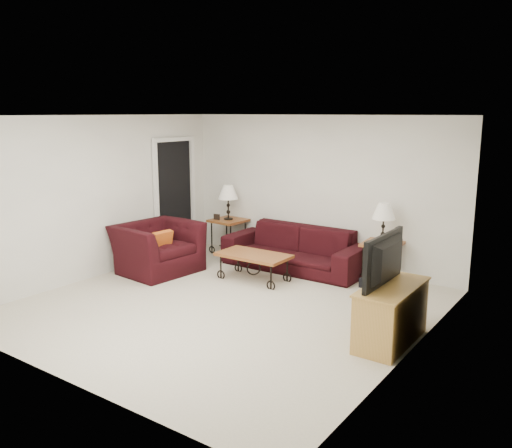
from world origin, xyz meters
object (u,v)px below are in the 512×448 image
at_px(coffee_table, 254,267).
at_px(armchair, 158,248).
at_px(lamp_left, 228,202).
at_px(sofa, 294,248).
at_px(backpack, 370,279).
at_px(television, 392,260).
at_px(side_table_right, 381,262).
at_px(tv_stand, 391,314).
at_px(side_table_left, 229,236).
at_px(lamp_right, 383,223).

relative_size(coffee_table, armchair, 0.91).
bearing_deg(lamp_left, sofa, -6.79).
distance_m(armchair, backpack, 3.39).
xyz_separation_m(television, backpack, (-0.84, 1.42, -0.74)).
bearing_deg(side_table_right, television, -65.63).
height_order(television, backpack, television).
bearing_deg(tv_stand, coffee_table, 159.08).
xyz_separation_m(sofa, lamp_left, (-1.51, 0.18, 0.60)).
bearing_deg(television, backpack, -149.50).
bearing_deg(coffee_table, sofa, 77.53).
relative_size(side_table_right, television, 0.61).
bearing_deg(coffee_table, armchair, -160.70).
bearing_deg(lamp_left, side_table_left, 0.00).
bearing_deg(lamp_left, tv_stand, -27.71).
xyz_separation_m(side_table_left, lamp_right, (2.95, 0.00, 0.60)).
distance_m(coffee_table, backpack, 1.78).
bearing_deg(backpack, tv_stand, -41.23).
xyz_separation_m(side_table_left, lamp_left, (0.00, 0.00, 0.63)).
xyz_separation_m(side_table_left, side_table_right, (2.95, 0.00, -0.01)).
distance_m(lamp_right, tv_stand, 2.33).
xyz_separation_m(lamp_left, backpack, (3.04, -0.63, -0.73)).
relative_size(side_table_left, coffee_table, 0.57).
bearing_deg(television, tv_stand, 90.00).
height_order(side_table_right, armchair, armchair).
relative_size(side_table_left, lamp_left, 1.00).
xyz_separation_m(sofa, lamp_right, (1.44, 0.18, 0.57)).
bearing_deg(armchair, television, -90.70).
distance_m(side_table_left, armchair, 1.61).
bearing_deg(armchair, lamp_left, -1.73).
distance_m(coffee_table, armchair, 1.63).
bearing_deg(lamp_right, coffee_table, -147.00).
relative_size(lamp_left, armchair, 0.51).
relative_size(armchair, tv_stand, 1.10).
bearing_deg(backpack, side_table_right, 115.97).
distance_m(lamp_left, lamp_right, 2.95).
bearing_deg(coffee_table, lamp_left, 141.15).
distance_m(sofa, coffee_table, 0.91).
bearing_deg(tv_stand, lamp_left, 152.29).
height_order(armchair, backpack, armchair).
bearing_deg(side_table_left, backpack, -11.67).
bearing_deg(armchair, backpack, -67.81).
bearing_deg(coffee_table, television, -21.07).
height_order(sofa, tv_stand, sofa).
xyz_separation_m(lamp_right, armchair, (-3.16, -1.59, -0.52)).
relative_size(side_table_right, armchair, 0.50).
bearing_deg(television, coffee_table, -111.07).
bearing_deg(side_table_left, tv_stand, -27.71).
height_order(tv_stand, television, television).
distance_m(coffee_table, television, 2.84).
distance_m(side_table_right, backpack, 0.64).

